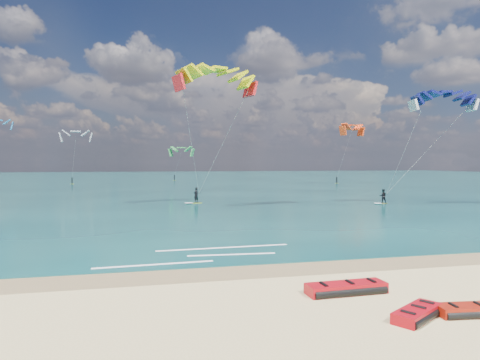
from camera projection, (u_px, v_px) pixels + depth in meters
name	position (u px, v px, depth m)	size (l,w,h in m)	color
ground	(161.00, 200.00, 53.95)	(320.00, 320.00, 0.00)	tan
wet_sand_strip	(200.00, 274.00, 17.92)	(320.00, 2.40, 0.01)	olive
sea	(151.00, 180.00, 116.28)	(320.00, 200.00, 0.04)	#0A3437
packed_kite_left	(346.00, 293.00, 15.32)	(3.15, 1.23, 0.45)	#B40912
packed_kite_mid	(475.00, 315.00, 13.15)	(2.58, 1.03, 0.38)	#9E1A0B
packed_kite_right	(417.00, 319.00, 12.84)	(2.23, 1.05, 0.38)	#B10712
kitesurfer_main	(206.00, 130.00, 45.05)	(8.66, 9.14, 15.58)	#D4EE1C
kitesurfer_far	(414.00, 142.00, 46.06)	(9.63, 6.82, 13.22)	gold
shoreline_foam	(206.00, 254.00, 21.65)	(10.19, 3.62, 0.01)	white
distant_kites	(112.00, 156.00, 89.83)	(82.85, 41.58, 14.63)	green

